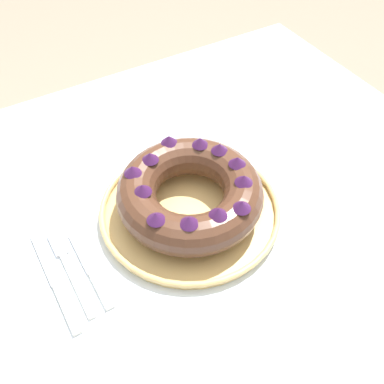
# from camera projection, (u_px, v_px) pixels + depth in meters

# --- Properties ---
(ground_plane) EXTENTS (8.00, 8.00, 0.00)m
(ground_plane) POSITION_uv_depth(u_px,v_px,m) (188.00, 354.00, 1.46)
(ground_plane) COLOR gray
(dining_table) EXTENTS (1.28, 1.03, 0.74)m
(dining_table) POSITION_uv_depth(u_px,v_px,m) (186.00, 235.00, 0.98)
(dining_table) COLOR silver
(dining_table) RESTS_ON ground_plane
(serving_dish) EXTENTS (0.36, 0.36, 0.02)m
(serving_dish) POSITION_uv_depth(u_px,v_px,m) (192.00, 209.00, 0.90)
(serving_dish) COLOR tan
(serving_dish) RESTS_ON dining_table
(bundt_cake) EXTENTS (0.28, 0.28, 0.09)m
(bundt_cake) POSITION_uv_depth(u_px,v_px,m) (192.00, 191.00, 0.86)
(bundt_cake) COLOR #4C2D1E
(bundt_cake) RESTS_ON serving_dish
(fork) EXTENTS (0.02, 0.20, 0.01)m
(fork) POSITION_uv_depth(u_px,v_px,m) (68.00, 266.00, 0.82)
(fork) COLOR white
(fork) RESTS_ON dining_table
(serving_knife) EXTENTS (0.02, 0.23, 0.01)m
(serving_knife) POSITION_uv_depth(u_px,v_px,m) (58.00, 287.00, 0.79)
(serving_knife) COLOR white
(serving_knife) RESTS_ON dining_table
(cake_knife) EXTENTS (0.02, 0.19, 0.01)m
(cake_knife) POSITION_uv_depth(u_px,v_px,m) (93.00, 273.00, 0.81)
(cake_knife) COLOR white
(cake_knife) RESTS_ON dining_table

